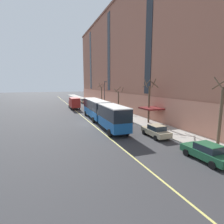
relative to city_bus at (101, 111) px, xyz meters
The scene contains 17 objects.
ground_plane 2.81m from the city_bus, 164.20° to the left, with size 260.00×260.00×0.00m, color #38383A.
sidewalk 8.28m from the city_bus, 25.86° to the left, with size 4.18×160.00×0.15m, color #ADA89E.
apartment_facade 19.46m from the city_bus, ahead, with size 15.20×110.00×28.38m.
city_bus is the anchor object (origin of this frame).
parked_car_white_0 17.87m from the city_bus, 77.75° to the left, with size 2.02×4.38×1.56m.
parked_car_red_1 25.73m from the city_bus, 81.31° to the left, with size 1.97×4.51×1.56m.
parked_car_champagne_2 32.75m from the city_bus, 83.06° to the left, with size 1.98×4.28×1.56m.
parked_car_green_3 17.96m from the city_bus, 77.49° to the right, with size 1.97×4.41×1.56m.
parked_car_champagne_4 4.37m from the city_bus, 13.19° to the left, with size 2.10×4.43×1.56m.
parked_car_champagne_6 10.89m from the city_bus, 68.70° to the right, with size 2.04×4.27×1.56m.
box_truck 18.69m from the city_bus, 94.46° to the left, with size 2.44×7.02×3.07m.
street_tree_near_corner 17.54m from the city_bus, 65.05° to the right, with size 1.64×1.58×7.14m.
street_tree_mid_block 8.22m from the city_bus, 23.10° to the right, with size 2.06×2.11×7.28m.
street_tree_far_uptown 12.16m from the city_bus, 52.42° to the left, with size 2.14×1.99×5.82m.
street_tree_far_downtown 23.60m from the city_bus, 71.81° to the left, with size 1.83×1.79×6.77m.
street_lamp 15.89m from the city_bus, 68.62° to the left, with size 0.36×1.48×7.16m.
lane_centerline 4.43m from the city_bus, 115.95° to the left, with size 0.16×140.00×0.01m, color #E0D66B.
Camera 1 is at (-7.24, -28.33, 6.59)m, focal length 28.00 mm.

